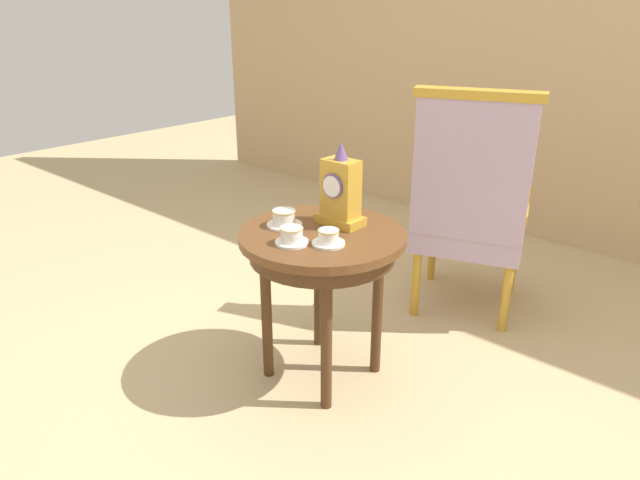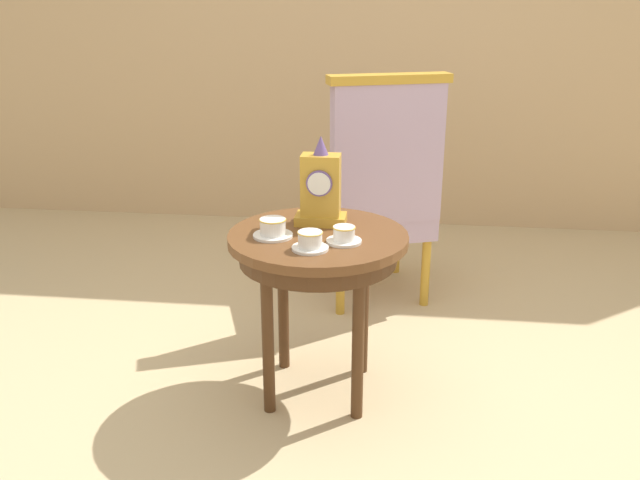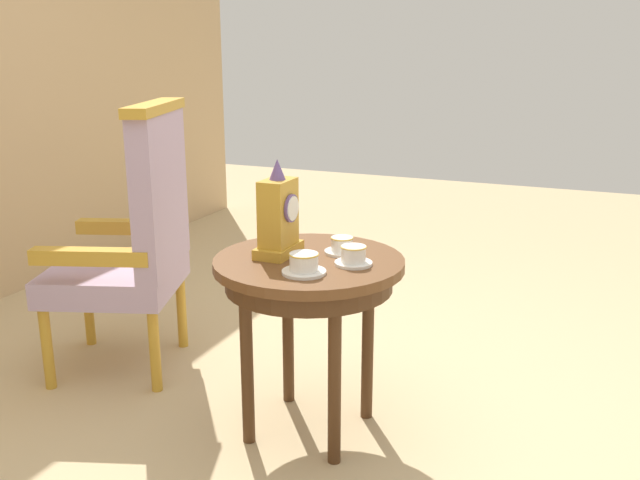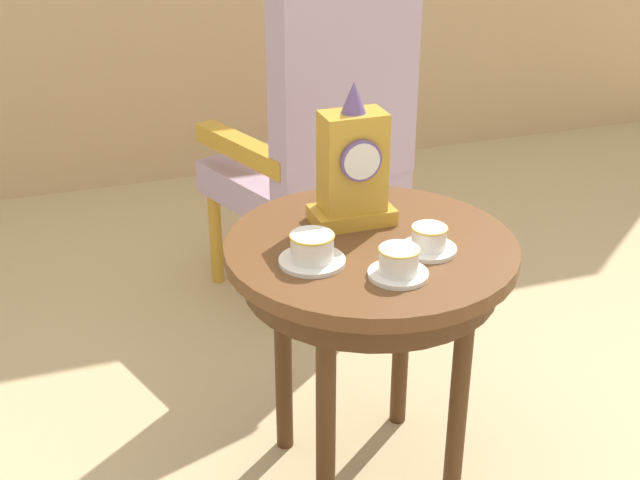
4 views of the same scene
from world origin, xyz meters
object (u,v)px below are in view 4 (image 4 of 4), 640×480
object	(u,v)px
mantel_clock	(353,168)
side_table	(370,274)
teacup_left	(312,250)
armchair	(322,136)
teacup_right	(399,263)
teacup_center	(429,240)

from	to	relation	value
mantel_clock	side_table	bearing A→B (deg)	-88.32
teacup_left	armchair	world-z (taller)	armchair
teacup_right	side_table	bearing A→B (deg)	87.68
side_table	mantel_clock	distance (m)	0.24
teacup_left	mantel_clock	size ratio (longest dim) A/B	0.43
teacup_left	mantel_clock	distance (m)	0.25
side_table	teacup_right	size ratio (longest dim) A/B	5.19
teacup_center	armchair	bearing A→B (deg)	84.94
mantel_clock	armchair	bearing A→B (deg)	76.06
teacup_left	teacup_center	distance (m)	0.26
teacup_left	armchair	xyz separation A→B (m)	(0.34, 0.93, -0.09)
side_table	teacup_right	distance (m)	0.20
teacup_left	teacup_right	xyz separation A→B (m)	(0.15, -0.11, -0.00)
side_table	armchair	distance (m)	0.90
teacup_right	armchair	bearing A→B (deg)	79.50
teacup_right	mantel_clock	bearing A→B (deg)	89.30
teacup_right	mantel_clock	size ratio (longest dim) A/B	0.38
teacup_right	teacup_left	bearing A→B (deg)	142.92
mantel_clock	teacup_right	bearing A→B (deg)	-90.70
teacup_left	teacup_right	distance (m)	0.19
teacup_right	teacup_center	bearing A→B (deg)	37.61
mantel_clock	armchair	size ratio (longest dim) A/B	0.29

